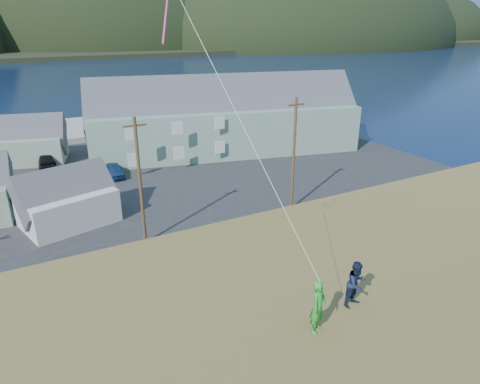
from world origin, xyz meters
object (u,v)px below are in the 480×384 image
at_px(lodge, 225,117).
at_px(kite_flyer_green, 318,307).
at_px(kite_flyer_navy, 356,284).
at_px(shed_white, 67,199).
at_px(wharf, 23,136).
at_px(shed_palegreen_far, 20,141).

xyz_separation_m(lodge, kite_flyer_green, (-16.81, -39.58, 3.56)).
bearing_deg(kite_flyer_navy, shed_white, 92.87).
height_order(wharf, lodge, lodge).
xyz_separation_m(shed_palegreen_far, kite_flyer_navy, (8.02, -46.35, 5.37)).
bearing_deg(lodge, wharf, 152.33).
distance_m(wharf, shed_white, 32.43).
bearing_deg(shed_palegreen_far, kite_flyer_green, -67.84).
xyz_separation_m(shed_palegreen_far, kite_flyer_green, (6.22, -46.75, 5.42)).
xyz_separation_m(wharf, kite_flyer_navy, (7.37, -58.61, 7.51)).
bearing_deg(lodge, shed_palegreen_far, 176.01).
distance_m(shed_palegreen_far, kite_flyer_green, 47.47).
distance_m(lodge, shed_palegreen_far, 24.19).
xyz_separation_m(shed_white, kite_flyer_navy, (5.66, -26.27, 5.72)).
distance_m(wharf, shed_palegreen_far, 12.47).
bearing_deg(lodge, kite_flyer_green, -99.73).
relative_size(lodge, kite_flyer_green, 20.85).
relative_size(kite_flyer_green, kite_flyer_navy, 1.07).
distance_m(lodge, kite_flyer_navy, 42.11).
height_order(wharf, kite_flyer_green, kite_flyer_green).
relative_size(shed_white, shed_palegreen_far, 0.74).
relative_size(wharf, kite_flyer_green, 15.90).
bearing_deg(wharf, lodge, -40.95).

